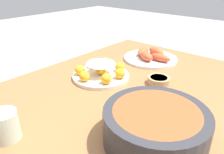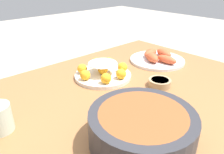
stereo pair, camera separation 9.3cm
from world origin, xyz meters
TOP-DOWN VIEW (x-y plane):
  - dining_table at (0.00, 0.00)m, footprint 1.32×0.97m
  - cake_plate at (-0.05, -0.18)m, footprint 0.26×0.26m
  - serving_bowl at (0.16, 0.23)m, footprint 0.30×0.30m
  - sauce_bowl at (-0.17, 0.05)m, footprint 0.10×0.10m
  - seafood_platter at (-0.40, -0.13)m, footprint 0.30×0.30m

SIDE VIEW (x-z plane):
  - dining_table at x=0.00m, z-range 0.27..1.00m
  - sauce_bowl at x=-0.17m, z-range 0.73..0.76m
  - seafood_platter at x=-0.40m, z-range 0.72..0.78m
  - cake_plate at x=-0.05m, z-range 0.72..0.80m
  - serving_bowl at x=0.16m, z-range 0.73..0.83m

